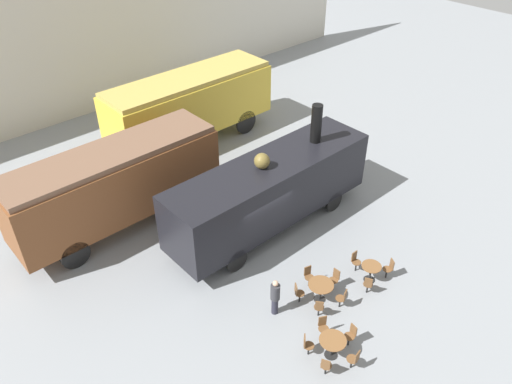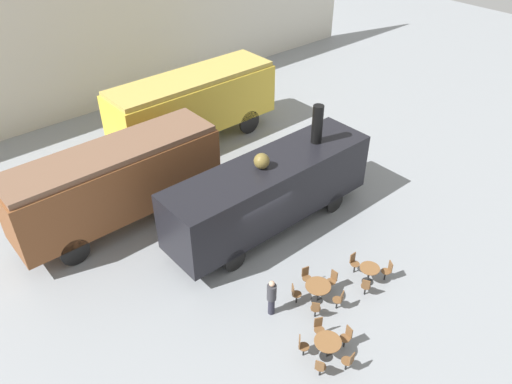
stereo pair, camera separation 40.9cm
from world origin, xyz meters
TOP-DOWN VIEW (x-y plane):
  - ground_plane at (0.00, 0.00)m, footprint 80.00×80.00m
  - backdrop_wall at (0.00, 15.80)m, footprint 44.00×0.15m
  - passenger_coach_vintage at (3.14, 8.72)m, footprint 9.27×2.81m
  - passenger_coach_wooden at (-3.50, 4.83)m, footprint 8.99×2.54m
  - steam_locomotive at (1.24, 0.43)m, footprint 9.57×2.48m
  - cafe_table_near at (-0.38, -3.97)m, footprint 0.93×0.93m
  - cafe_table_mid at (1.79, -4.58)m, footprint 0.76×0.76m
  - cafe_table_far at (-1.91, -5.85)m, footprint 0.89×0.89m
  - cafe_chair_0 at (-0.15, -3.16)m, footprint 0.36×0.39m
  - cafe_chair_1 at (-1.08, -3.50)m, footprint 0.40×0.40m
  - cafe_chair_2 at (-1.03, -4.49)m, footprint 0.41×0.40m
  - cafe_chair_3 at (-0.08, -4.75)m, footprint 0.38×0.39m
  - cafe_chair_4 at (0.46, -3.93)m, footprint 0.36×0.36m
  - cafe_chair_5 at (1.79, -3.83)m, footprint 0.36×0.36m
  - cafe_chair_6 at (1.13, -4.95)m, footprint 0.40×0.39m
  - cafe_chair_7 at (2.43, -4.96)m, footprint 0.40×0.39m
  - cafe_chair_8 at (-1.54, -5.12)m, footprint 0.39×0.40m
  - cafe_chair_9 at (-2.49, -5.27)m, footprint 0.40×0.40m
  - cafe_chair_10 at (-2.64, -6.22)m, footprint 0.40×0.39m
  - cafe_chair_11 at (-1.78, -6.66)m, footprint 0.36×0.37m
  - cafe_chair_12 at (-1.10, -5.98)m, footprint 0.37×0.36m
  - visitor_person at (-2.04, -3.30)m, footprint 0.34×0.34m

SIDE VIEW (x-z plane):
  - ground_plane at x=0.00m, z-range 0.00..0.00m
  - cafe_chair_0 at x=-0.15m, z-range 0.07..0.94m
  - cafe_chair_1 at x=-1.08m, z-range 0.07..0.94m
  - cafe_chair_2 at x=-1.03m, z-range 0.07..0.94m
  - cafe_chair_3 at x=-0.08m, z-range 0.07..0.94m
  - cafe_chair_4 at x=0.46m, z-range 0.07..0.94m
  - cafe_chair_5 at x=1.79m, z-range 0.07..0.94m
  - cafe_chair_6 at x=1.13m, z-range 0.07..0.94m
  - cafe_chair_7 at x=2.43m, z-range 0.07..0.94m
  - cafe_chair_8 at x=-1.54m, z-range 0.07..0.94m
  - cafe_chair_9 at x=-2.49m, z-range 0.07..0.94m
  - cafe_chair_10 at x=-2.64m, z-range 0.07..0.94m
  - cafe_chair_11 at x=-1.78m, z-range 0.07..0.94m
  - cafe_chair_12 at x=-1.10m, z-range 0.07..0.94m
  - cafe_table_mid at x=1.79m, z-range 0.18..0.92m
  - cafe_table_far at x=-1.91m, z-range 0.23..1.01m
  - cafe_table_near at x=-0.38m, z-range 0.24..1.01m
  - visitor_person at x=-2.04m, z-range 0.06..1.63m
  - steam_locomotive at x=1.24m, z-range -0.53..4.39m
  - passenger_coach_wooden at x=-3.50m, z-range 0.36..4.07m
  - passenger_coach_vintage at x=3.14m, z-range 0.42..4.21m
  - backdrop_wall at x=0.00m, z-range 0.00..9.00m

